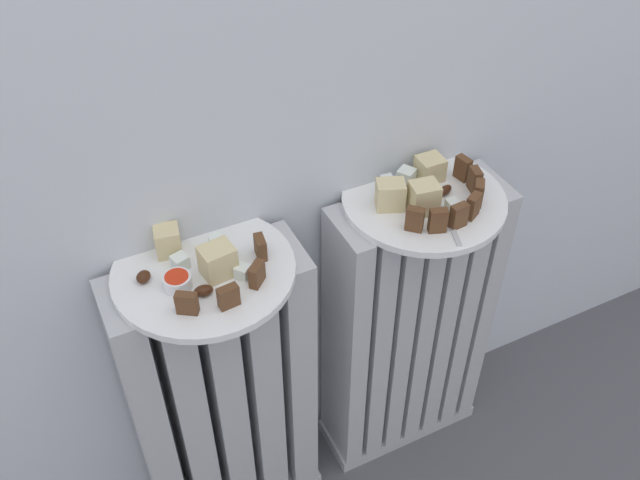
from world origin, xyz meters
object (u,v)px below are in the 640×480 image
object	(u,v)px
plate_left	(204,271)
jam_bowl_left	(177,281)
radiator_left	(224,402)
radiator_right	(407,330)
plate_right	(424,200)
fork	(450,222)

from	to	relation	value
plate_left	jam_bowl_left	size ratio (longest dim) A/B	6.56
radiator_left	radiator_right	xyz separation A→B (m)	(0.38, 0.00, -0.00)
radiator_left	radiator_right	bearing A→B (deg)	0.00
radiator_right	jam_bowl_left	world-z (taller)	jam_bowl_left
radiator_left	radiator_right	size ratio (longest dim) A/B	1.00
radiator_left	jam_bowl_left	bearing A→B (deg)	-155.86
radiator_left	plate_right	xyz separation A→B (m)	(0.38, -0.00, 0.33)
radiator_right	plate_right	world-z (taller)	plate_right
radiator_right	plate_left	xyz separation A→B (m)	(-0.38, -0.00, 0.33)
radiator_left	plate_left	bearing A→B (deg)	-63.43
radiator_left	plate_left	size ratio (longest dim) A/B	2.33
radiator_left	fork	distance (m)	0.51
plate_right	jam_bowl_left	size ratio (longest dim) A/B	6.56
plate_left	fork	bearing A→B (deg)	-10.90
plate_left	jam_bowl_left	distance (m)	0.05
radiator_left	radiator_right	distance (m)	0.38
radiator_right	fork	bearing A→B (deg)	-89.10
radiator_left	jam_bowl_left	distance (m)	0.35
jam_bowl_left	radiator_right	bearing A→B (deg)	2.69
radiator_right	plate_left	bearing A→B (deg)	-180.00
plate_right	fork	size ratio (longest dim) A/B	2.85
plate_right	jam_bowl_left	world-z (taller)	jam_bowl_left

